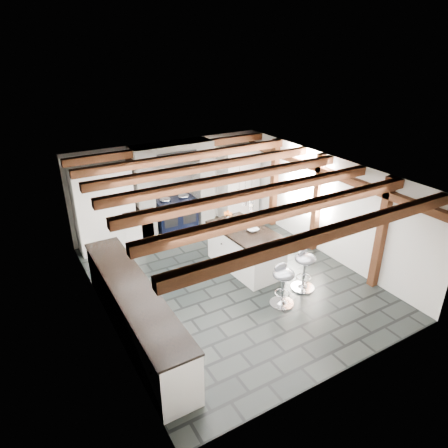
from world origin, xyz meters
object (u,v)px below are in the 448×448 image
kitchen_island (246,248)px  bar_stool_far (283,280)px  range_cooker (176,215)px  bar_stool_near (304,265)px

kitchen_island → bar_stool_far: 1.48m
range_cooker → bar_stool_near: (1.11, -3.66, 0.07)m
bar_stool_near → kitchen_island: bearing=94.7°
range_cooker → bar_stool_near: 3.82m
range_cooker → bar_stool_near: range_cooker is taller
range_cooker → kitchen_island: bearing=-76.5°
bar_stool_near → range_cooker: bearing=88.7°
bar_stool_near → bar_stool_far: bar_stool_near is taller
kitchen_island → bar_stool_far: size_ratio=2.19×
kitchen_island → bar_stool_near: size_ratio=2.13×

